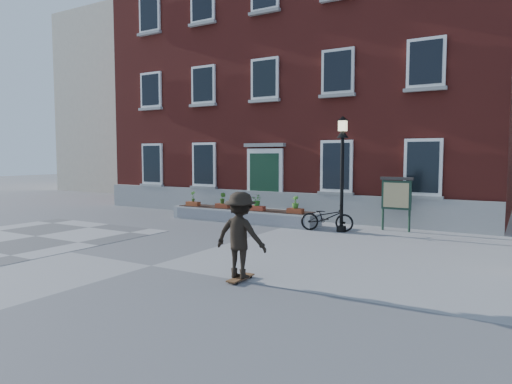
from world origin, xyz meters
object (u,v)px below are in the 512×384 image
Objects in this scene: bicycle at (327,217)px; notice_board at (396,195)px; skateboarder at (240,235)px; lamp_post at (342,158)px.

bicycle is 2.51m from notice_board.
notice_board is 1.00× the size of skateboarder.
bicycle is 0.98× the size of skateboarder.
skateboarder is at bearing 173.81° from bicycle.
notice_board is at bearing 35.59° from lamp_post.
lamp_post is at bearing -91.44° from bicycle.
bicycle is at bearing -168.21° from lamp_post.
notice_board is at bearing 81.47° from skateboarder.
lamp_post is at bearing 92.93° from skateboarder.
lamp_post reaches higher than skateboarder.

